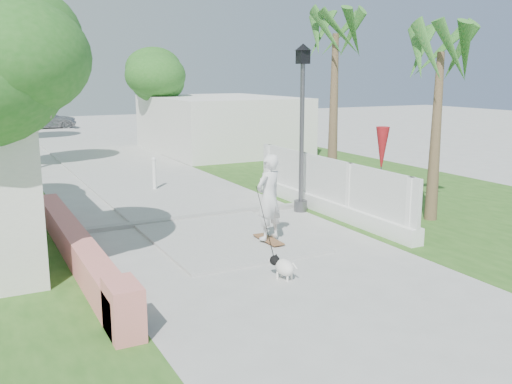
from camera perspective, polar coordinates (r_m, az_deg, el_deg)
ground at (r=9.69m, az=6.93°, el=-10.64°), size 90.00×90.00×0.00m
path_strip at (r=28.09m, az=-16.57°, el=3.80°), size 3.20×36.00×0.06m
curb at (r=14.77m, az=-6.20°, el=-2.54°), size 6.50×0.25×0.10m
grass_right at (r=19.90m, az=10.77°, el=0.91°), size 8.00×20.00×0.01m
pink_wall at (r=11.58m, az=-17.21°, el=-5.69°), size 0.45×8.20×0.80m
lattice_fence at (r=15.34m, az=7.07°, el=-0.13°), size 0.35×7.00×1.50m
building_right at (r=27.80m, az=-3.61°, el=6.82°), size 6.00×8.00×2.60m
street_lamp at (r=15.21m, az=4.62°, el=6.99°), size 0.44×0.44×4.44m
bollard at (r=18.43m, az=-10.14°, el=1.90°), size 0.14×0.14×1.09m
patio_umbrella at (r=15.58m, az=12.49°, el=4.13°), size 0.36×0.36×2.30m
tree_path_left at (r=23.46m, az=-22.50°, el=11.23°), size 3.40×3.40×5.23m
tree_path_right at (r=28.60m, az=-10.51°, el=11.19°), size 3.00×3.00×4.79m
tree_path_far at (r=33.44m, az=-23.71°, el=11.02°), size 3.20×3.20×5.17m
palm_far at (r=16.95m, az=7.95°, el=14.37°), size 1.80×1.80×5.30m
palm_near at (r=14.90m, az=17.96°, el=12.26°), size 1.80×1.80×4.70m
skateboarder at (r=11.74m, az=1.15°, el=-1.93°), size 1.18×2.34×1.99m
dog at (r=10.48m, az=2.71°, el=-7.44°), size 0.45×0.60×0.44m
parked_car at (r=41.27m, az=-20.44°, el=6.88°), size 4.18×1.78×1.41m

